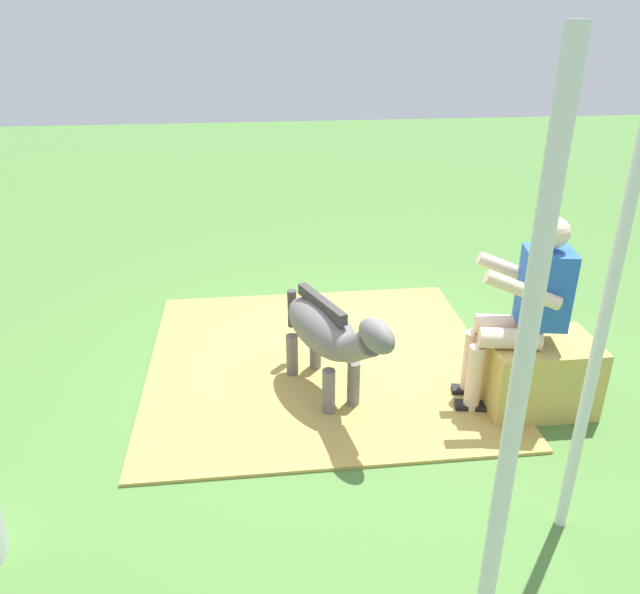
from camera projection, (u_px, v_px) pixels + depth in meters
The scene contains 7 objects.
ground_plane at pixel (359, 376), 4.76m from camera, with size 24.00×24.00×0.00m, color #4C7A38.
hay_patch at pixel (320, 361), 4.93m from camera, with size 2.68×2.56×0.02m, color tan.
hay_bale at pixel (537, 374), 4.31m from camera, with size 0.74×0.50×0.52m, color tan.
person_seated at pixel (523, 306), 4.09m from camera, with size 0.70×0.50×1.40m.
pony_standing at pixel (328, 333), 4.29m from camera, with size 0.70×1.28×0.88m.
tent_pole_left at pixel (605, 317), 2.86m from camera, with size 0.06×0.06×2.54m, color silver.
tent_pole_mid at pixel (507, 463), 1.94m from camera, with size 0.06×0.06×2.54m, color silver.
Camera 1 is at (0.76, 4.00, 2.56)m, focal length 34.73 mm.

